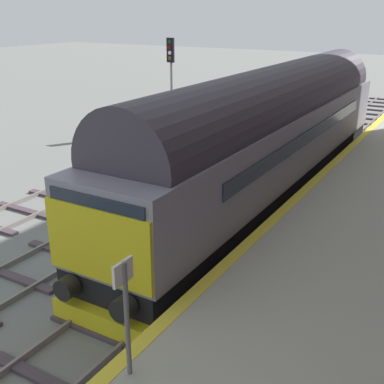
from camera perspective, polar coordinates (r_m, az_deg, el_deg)
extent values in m
plane|color=slate|center=(13.70, 0.00, -7.68)|extent=(140.00, 140.00, 0.00)
cube|color=gray|center=(14.00, -2.55, -6.70)|extent=(0.07, 60.00, 0.15)
cube|color=gray|center=(13.36, 2.69, -8.12)|extent=(0.07, 60.00, 0.15)
cube|color=#453B43|center=(10.11, -17.06, -19.96)|extent=(2.50, 0.26, 0.09)
cube|color=#453B43|center=(10.97, -10.88, -15.75)|extent=(2.50, 0.26, 0.09)
cube|color=#453B43|center=(11.97, -5.86, -12.06)|extent=(2.50, 0.26, 0.09)
cube|color=#453B43|center=(13.08, -1.76, -8.90)|extent=(2.50, 0.26, 0.09)
cube|color=#453B43|center=(14.29, 1.61, -6.23)|extent=(2.50, 0.26, 0.09)
cube|color=#453B43|center=(15.56, 4.42, -3.96)|extent=(2.50, 0.26, 0.09)
cube|color=#453B43|center=(16.88, 6.79, -2.03)|extent=(2.50, 0.26, 0.09)
cube|color=#453B43|center=(18.24, 8.80, -0.38)|extent=(2.50, 0.26, 0.09)
cube|color=#453B43|center=(19.64, 10.53, 1.03)|extent=(2.50, 0.26, 0.09)
cube|color=#453B43|center=(21.06, 12.03, 2.26)|extent=(2.50, 0.26, 0.09)
cube|color=#453B43|center=(22.50, 13.34, 3.32)|extent=(2.50, 0.26, 0.09)
cube|color=#453B43|center=(23.96, 14.49, 4.26)|extent=(2.50, 0.26, 0.09)
cube|color=#453B43|center=(25.44, 15.51, 5.09)|extent=(2.50, 0.26, 0.09)
cube|color=#453B43|center=(26.92, 16.43, 5.82)|extent=(2.50, 0.26, 0.09)
cube|color=#453B43|center=(28.42, 17.25, 6.48)|extent=(2.50, 0.26, 0.09)
cube|color=#453B43|center=(29.93, 17.98, 7.07)|extent=(2.50, 0.26, 0.09)
cube|color=#453B43|center=(31.44, 18.65, 7.60)|extent=(2.50, 0.26, 0.09)
cube|color=#453B43|center=(32.96, 19.26, 8.08)|extent=(2.50, 0.26, 0.09)
cube|color=#453B43|center=(34.48, 19.82, 8.52)|extent=(2.50, 0.26, 0.09)
cube|color=#453B43|center=(36.01, 20.33, 8.92)|extent=(2.50, 0.26, 0.09)
cube|color=#453B43|center=(37.54, 20.80, 9.29)|extent=(2.50, 0.26, 0.09)
cube|color=#453B43|center=(39.08, 21.23, 9.63)|extent=(2.50, 0.26, 0.09)
cube|color=gray|center=(15.83, -12.50, -3.84)|extent=(0.07, 60.00, 0.15)
cube|color=gray|center=(14.96, -8.41, -5.04)|extent=(0.07, 60.00, 0.15)
cube|color=#4B3E43|center=(13.42, -19.58, -9.41)|extent=(2.50, 0.26, 0.09)
cube|color=#4B3E43|center=(14.35, -14.71, -6.82)|extent=(2.50, 0.26, 0.09)
cube|color=#4B3E43|center=(15.40, -10.51, -4.53)|extent=(2.50, 0.26, 0.09)
cube|color=#4B3E43|center=(16.54, -6.88, -2.52)|extent=(2.50, 0.26, 0.09)
cube|color=#4B3E43|center=(17.76, -3.75, -0.77)|extent=(2.50, 0.26, 0.09)
cube|color=#4B3E43|center=(19.03, -1.03, 0.75)|extent=(2.50, 0.26, 0.09)
cube|color=#4B3E43|center=(20.36, 1.34, 2.08)|extent=(2.50, 0.26, 0.09)
cube|color=#4B3E43|center=(21.73, 3.42, 3.24)|extent=(2.50, 0.26, 0.09)
cube|color=#4B3E43|center=(23.12, 5.26, 4.25)|extent=(2.50, 0.26, 0.09)
cube|color=#4B3E43|center=(24.55, 6.89, 5.15)|extent=(2.50, 0.26, 0.09)
cube|color=#4B3E43|center=(26.00, 8.34, 5.94)|extent=(2.50, 0.26, 0.09)
cube|color=#4B3E43|center=(27.47, 9.64, 6.65)|extent=(2.50, 0.26, 0.09)
cube|color=#4B3E43|center=(28.95, 10.81, 7.28)|extent=(2.50, 0.26, 0.09)
cube|color=#4B3E43|center=(30.45, 11.88, 7.85)|extent=(2.50, 0.26, 0.09)
cube|color=#4B3E43|center=(31.96, 12.84, 8.36)|extent=(2.50, 0.26, 0.09)
cube|color=#4B3E43|center=(33.49, 13.72, 8.82)|extent=(2.50, 0.26, 0.09)
cube|color=#4B3E43|center=(35.02, 14.52, 9.24)|extent=(2.50, 0.26, 0.09)
cube|color=#4B3E43|center=(36.55, 15.26, 9.63)|extent=(2.50, 0.26, 0.09)
cube|color=#4B3E43|center=(38.10, 15.94, 9.98)|extent=(2.50, 0.26, 0.09)
cube|color=#4B3E43|center=(39.65, 16.56, 10.30)|extent=(2.50, 0.26, 0.09)
cube|color=#4B3E43|center=(41.21, 17.14, 10.60)|extent=(2.50, 0.26, 0.09)
cube|color=slate|center=(18.16, -20.39, -1.47)|extent=(0.07, 60.00, 0.15)
cube|color=slate|center=(17.13, -17.29, -2.41)|extent=(0.07, 60.00, 0.15)
cube|color=#4A3A42|center=(17.65, -18.88, -2.02)|extent=(2.50, 0.26, 0.09)
cube|color=#4A3A42|center=(18.55, -15.53, -0.56)|extent=(2.50, 0.26, 0.09)
cube|color=#4A3A42|center=(19.52, -12.51, 0.76)|extent=(2.50, 0.26, 0.09)
cube|color=#4A3A42|center=(20.55, -9.78, 1.95)|extent=(2.50, 0.26, 0.09)
cube|color=#4A3A42|center=(21.63, -7.32, 3.03)|extent=(2.50, 0.26, 0.09)
cube|color=#4A3A42|center=(22.75, -5.08, 3.99)|extent=(2.50, 0.26, 0.09)
cube|color=#4A3A42|center=(23.91, -3.06, 4.85)|extent=(2.50, 0.26, 0.09)
cube|color=#4A3A42|center=(25.10, -1.22, 5.63)|extent=(2.50, 0.26, 0.09)
cube|color=#4A3A42|center=(26.32, 0.45, 6.34)|extent=(2.50, 0.26, 0.09)
cube|color=#4A3A42|center=(27.56, 1.98, 6.97)|extent=(2.50, 0.26, 0.09)
cube|color=#4A3A42|center=(28.82, 3.38, 7.55)|extent=(2.50, 0.26, 0.09)
cube|color=#4A3A42|center=(30.11, 4.66, 8.07)|extent=(2.50, 0.26, 0.09)
cube|color=#4A3A42|center=(31.40, 5.84, 8.55)|extent=(2.50, 0.26, 0.09)
cube|color=#4A3A42|center=(32.71, 6.93, 8.99)|extent=(2.50, 0.26, 0.09)
cube|color=#4A3A42|center=(34.04, 7.94, 9.38)|extent=(2.50, 0.26, 0.09)
cube|color=#4A3A42|center=(35.37, 8.87, 9.75)|extent=(2.50, 0.26, 0.09)
cube|color=#4A3A42|center=(36.72, 9.74, 10.09)|extent=(2.50, 0.26, 0.09)
cube|color=#4A3A42|center=(38.07, 10.55, 10.40)|extent=(2.50, 0.26, 0.09)
cube|color=#4A3A42|center=(39.43, 11.30, 10.69)|extent=(2.50, 0.26, 0.09)
cube|color=#4A3A42|center=(40.80, 12.01, 10.96)|extent=(2.50, 0.26, 0.09)
cube|color=#4A3A42|center=(42.17, 12.67, 11.21)|extent=(2.50, 0.26, 0.09)
cube|color=#A8A794|center=(12.27, 14.88, -9.36)|extent=(4.00, 44.00, 1.00)
cube|color=yellow|center=(12.54, 6.95, -5.47)|extent=(0.30, 44.00, 0.01)
cube|color=black|center=(18.02, 8.97, 1.95)|extent=(2.56, 18.55, 0.60)
cube|color=gray|center=(17.64, 9.21, 6.12)|extent=(2.70, 18.55, 2.10)
cylinder|color=#3C3641|center=(17.38, 9.44, 10.04)|extent=(2.56, 17.07, 2.57)
cube|color=yellow|center=(10.07, -10.90, -6.08)|extent=(2.65, 0.08, 1.58)
cube|color=#232D3D|center=(9.79, -11.11, -2.22)|extent=(2.38, 0.04, 0.64)
cube|color=#232D3D|center=(17.14, 13.55, 6.43)|extent=(0.04, 12.98, 0.44)
cylinder|color=black|center=(10.92, -14.28, -10.71)|extent=(0.48, 0.35, 0.48)
cylinder|color=black|center=(10.05, -7.95, -13.19)|extent=(0.48, 0.35, 0.48)
cube|color=yellow|center=(10.91, -10.50, -14.39)|extent=(2.43, 0.36, 0.47)
cylinder|color=black|center=(11.96, -4.98, -9.41)|extent=(1.64, 1.04, 1.04)
cylinder|color=black|center=(12.75, -2.13, -7.31)|extent=(1.64, 1.04, 1.04)
cylinder|color=black|center=(13.59, 0.36, -5.45)|extent=(1.64, 1.04, 1.04)
cylinder|color=black|center=(23.01, 13.96, 4.88)|extent=(1.64, 1.04, 1.04)
cylinder|color=black|center=(24.04, 14.74, 5.46)|extent=(1.64, 1.04, 1.04)
cylinder|color=black|center=(25.07, 15.45, 6.00)|extent=(1.64, 1.04, 1.04)
cylinder|color=gray|center=(27.50, -2.38, 12.19)|extent=(0.14, 0.14, 5.04)
cube|color=black|center=(27.25, -2.51, 16.11)|extent=(0.44, 0.10, 1.27)
cylinder|color=#0A3E13|center=(27.17, -2.60, 17.01)|extent=(0.20, 0.06, 0.20)
cylinder|color=#500807|center=(27.19, -2.59, 16.42)|extent=(0.20, 0.06, 0.20)
cylinder|color=white|center=(27.21, -2.58, 15.83)|extent=(0.20, 0.06, 0.20)
cylinder|color=#53470A|center=(27.23, -2.57, 15.25)|extent=(0.20, 0.06, 0.20)
cylinder|color=slate|center=(7.81, -7.55, -14.47)|extent=(0.08, 0.08, 1.99)
cube|color=white|center=(7.39, -8.03, -9.19)|extent=(0.05, 0.44, 0.36)
cube|color=black|center=(7.41, -8.20, -9.13)|extent=(0.01, 0.20, 0.24)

